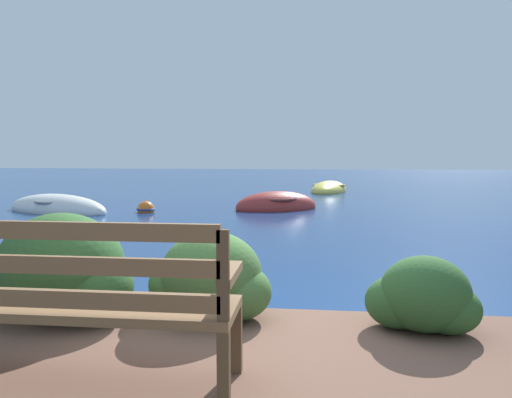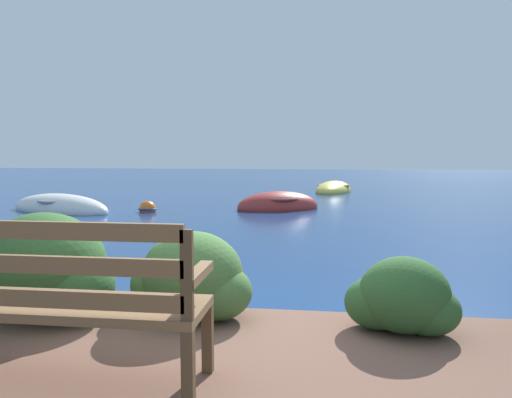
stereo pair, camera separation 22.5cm
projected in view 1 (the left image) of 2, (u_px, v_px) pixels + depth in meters
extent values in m
plane|color=navy|center=(230.00, 333.00, 4.13)|extent=(80.00, 80.00, 0.00)
cube|color=brown|center=(237.00, 338.00, 2.87)|extent=(0.06, 0.06, 0.40)
cube|color=brown|center=(224.00, 370.00, 2.46)|extent=(0.06, 0.06, 0.40)
cube|color=brown|center=(87.00, 307.00, 2.73)|extent=(1.66, 0.48, 0.05)
cube|color=brown|center=(68.00, 299.00, 2.52)|extent=(1.57, 0.04, 0.09)
cube|color=brown|center=(66.00, 265.00, 2.50)|extent=(1.57, 0.04, 0.09)
cube|color=brown|center=(65.00, 231.00, 2.48)|extent=(1.57, 0.04, 0.09)
cube|color=brown|center=(223.00, 275.00, 2.41)|extent=(0.06, 0.04, 0.45)
cube|color=brown|center=(230.00, 274.00, 2.63)|extent=(0.07, 0.43, 0.05)
ellipsoid|color=#2D5628|center=(61.00, 266.00, 3.80)|extent=(0.96, 0.86, 0.81)
ellipsoid|color=#2D5628|center=(35.00, 278.00, 3.91)|extent=(0.72, 0.65, 0.57)
ellipsoid|color=#2D5628|center=(89.00, 287.00, 3.74)|extent=(0.67, 0.60, 0.53)
ellipsoid|color=#426B33|center=(211.00, 275.00, 3.83)|extent=(0.78, 0.71, 0.67)
ellipsoid|color=#426B33|center=(186.00, 284.00, 3.92)|extent=(0.59, 0.53, 0.47)
ellipsoid|color=#426B33|center=(236.00, 292.00, 3.78)|extent=(0.55, 0.49, 0.43)
ellipsoid|color=#2D5628|center=(425.00, 294.00, 3.53)|extent=(0.64, 0.57, 0.54)
ellipsoid|color=#2D5628|center=(398.00, 302.00, 3.61)|extent=(0.48, 0.43, 0.38)
ellipsoid|color=#2D5628|center=(449.00, 309.00, 3.49)|extent=(0.45, 0.40, 0.35)
ellipsoid|color=silver|center=(57.00, 210.00, 12.47)|extent=(3.29, 2.05, 0.78)
torus|color=gray|center=(57.00, 201.00, 12.45)|extent=(1.35, 1.35, 0.07)
cube|color=#846647|center=(44.00, 201.00, 12.66)|extent=(0.40, 0.82, 0.04)
cube|color=#846647|center=(68.00, 203.00, 12.28)|extent=(0.40, 0.82, 0.04)
ellipsoid|color=#9E2D28|center=(276.00, 207.00, 13.02)|extent=(2.49, 2.00, 0.83)
torus|color=brown|center=(276.00, 198.00, 13.00)|extent=(1.54, 1.54, 0.07)
cube|color=#846647|center=(288.00, 199.00, 13.12)|extent=(0.51, 0.87, 0.04)
cube|color=#846647|center=(267.00, 200.00, 12.91)|extent=(0.51, 0.87, 0.04)
ellipsoid|color=#DBC64C|center=(329.00, 190.00, 18.85)|extent=(1.82, 3.09, 0.72)
torus|color=olive|center=(329.00, 185.00, 18.83)|extent=(1.46, 1.46, 0.07)
cube|color=#846647|center=(327.00, 187.00, 18.43)|extent=(0.97, 0.33, 0.04)
cube|color=#846647|center=(331.00, 185.00, 19.17)|extent=(0.97, 0.33, 0.04)
sphere|color=orange|center=(146.00, 209.00, 12.39)|extent=(0.42, 0.42, 0.42)
torus|color=navy|center=(146.00, 209.00, 12.39)|extent=(0.46, 0.46, 0.05)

